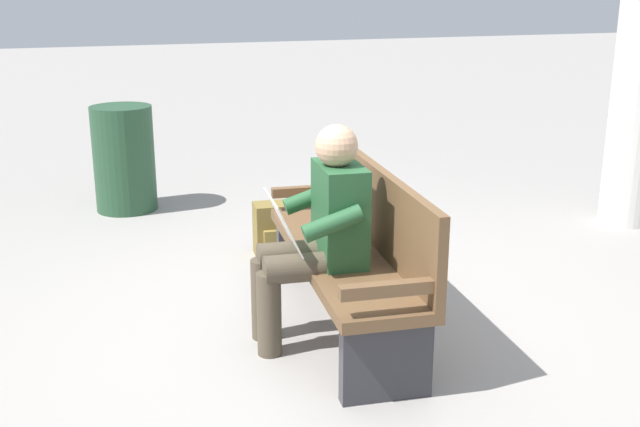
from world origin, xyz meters
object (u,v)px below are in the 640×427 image
Objects in this scene: bench_near at (355,249)px; backpack at (275,230)px; person_seated at (319,230)px; trash_bin at (124,159)px.

bench_near is 1.32m from backpack.
person_seated is 2.99m from trash_bin.
trash_bin is at bearing 19.81° from person_seated.
person_seated is 1.47m from backpack.
person_seated reaches higher than trash_bin.
bench_near is 1.56× the size of person_seated.
bench_near is at bearing -60.45° from person_seated.
bench_near is at bearing -175.71° from backpack.
trash_bin is at bearing 24.94° from bench_near.
bench_near is 0.32m from person_seated.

